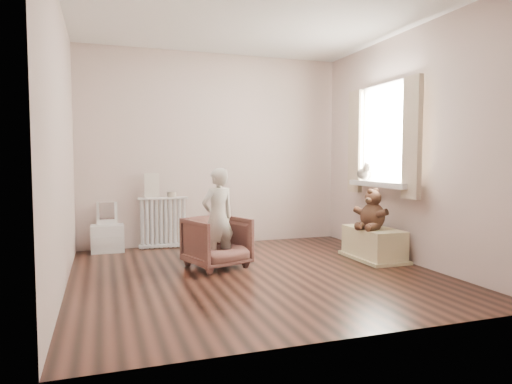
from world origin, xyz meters
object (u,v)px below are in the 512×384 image
object	(u,v)px
armchair	(217,242)
teddy_bear	(373,202)
toy_vanity	(107,230)
toy_bench	(374,242)
child	(218,217)
radiator	(163,218)
plush_cat	(364,172)

from	to	relation	value
armchair	teddy_bear	distance (m)	1.83
toy_vanity	teddy_bear	bearing A→B (deg)	-27.43
toy_vanity	teddy_bear	distance (m)	3.27
toy_bench	teddy_bear	world-z (taller)	teddy_bear
teddy_bear	child	bearing A→B (deg)	149.64
radiator	toy_bench	world-z (taller)	radiator
child	teddy_bear	bearing A→B (deg)	155.22
radiator	child	world-z (taller)	child
armchair	teddy_bear	size ratio (longest dim) A/B	1.30
radiator	toy_bench	distance (m)	2.68
plush_cat	armchair	bearing A→B (deg)	-152.22
radiator	toy_bench	xyz separation A→B (m)	(2.24, -1.47, -0.19)
radiator	plush_cat	world-z (taller)	plush_cat
plush_cat	toy_vanity	bearing A→B (deg)	-177.79
toy_bench	plush_cat	world-z (taller)	plush_cat
plush_cat	radiator	bearing A→B (deg)	176.86
toy_bench	toy_vanity	bearing A→B (deg)	153.94
armchair	toy_bench	xyz separation A→B (m)	(1.83, -0.18, -0.07)
toy_vanity	toy_bench	bearing A→B (deg)	-26.06
teddy_bear	plush_cat	xyz separation A→B (m)	(0.20, 0.52, 0.33)
teddy_bear	toy_vanity	bearing A→B (deg)	128.35
radiator	child	xyz separation A→B (m)	(0.41, -1.33, 0.16)
toy_vanity	armchair	size ratio (longest dim) A/B	1.04
armchair	teddy_bear	xyz separation A→B (m)	(1.77, -0.24, 0.40)
child	teddy_bear	world-z (taller)	child
armchair	plush_cat	xyz separation A→B (m)	(1.97, 0.27, 0.73)
radiator	plush_cat	bearing A→B (deg)	-23.00
radiator	plush_cat	xyz separation A→B (m)	(2.38, -1.01, 0.61)
child	toy_bench	distance (m)	1.87
toy_vanity	toy_bench	xyz separation A→B (m)	(2.94, -1.44, -0.08)
radiator	child	size ratio (longest dim) A/B	0.64
toy_vanity	plush_cat	size ratio (longest dim) A/B	2.39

